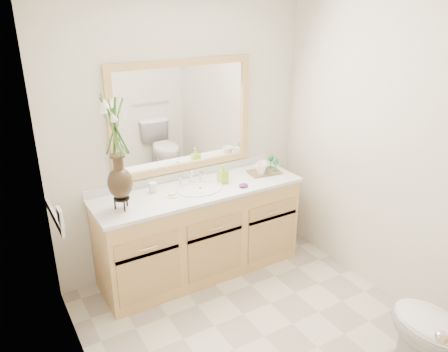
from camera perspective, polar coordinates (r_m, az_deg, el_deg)
floor at (r=3.49m, az=5.30°, el=-20.12°), size 2.60×2.60×0.00m
wall_back at (r=3.88m, az=-5.39°, el=4.86°), size 2.40×0.02×2.40m
wall_left at (r=2.38m, az=-17.93°, el=-7.74°), size 0.02×2.60×2.40m
wall_right at (r=3.64m, az=21.49°, el=2.22°), size 0.02×2.60×2.40m
vanity at (r=3.96m, az=-3.17°, el=-7.31°), size 1.80×0.55×0.80m
counter at (r=3.78m, az=-3.30°, el=-1.82°), size 1.84×0.57×0.03m
sink at (r=3.78m, az=-3.16°, el=-2.45°), size 0.38×0.34×0.23m
mirror at (r=3.81m, az=-5.36°, el=7.73°), size 1.32×0.04×0.97m
switch_plate at (r=3.16m, az=-20.61°, el=-5.01°), size 0.02×0.12×0.12m
toilet at (r=3.22m, az=26.75°, el=-18.50°), size 0.42×0.75×0.74m
flower_vase at (r=3.27m, az=-14.04°, el=5.66°), size 0.22×0.22×0.92m
tumbler at (r=3.72m, az=-9.26°, el=-1.47°), size 0.07×0.07×0.09m
soap_dish at (r=3.63m, az=-6.75°, el=-2.55°), size 0.09×0.09×0.03m
soap_bottle at (r=3.85m, az=-0.17°, el=0.21°), size 0.07×0.08×0.15m
purple_dish at (r=3.79m, az=2.54°, el=-1.21°), size 0.09×0.07×0.03m
tray at (r=4.11m, az=5.27°, el=0.51°), size 0.32×0.24×0.01m
mug_left at (r=4.03m, az=4.86°, el=0.99°), size 0.13×0.13×0.11m
mug_right at (r=4.13m, az=4.94°, el=1.40°), size 0.13×0.13×0.09m
goblet_front at (r=4.10m, az=6.76°, el=1.80°), size 0.06×0.06×0.13m
goblet_back at (r=4.19m, az=6.13°, el=2.26°), size 0.06×0.06×0.13m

